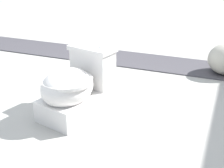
{
  "coord_description": "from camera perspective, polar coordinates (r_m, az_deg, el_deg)",
  "views": [
    {
      "loc": [
        2.01,
        0.94,
        1.2
      ],
      "look_at": [
        0.05,
        0.16,
        0.3
      ],
      "focal_mm": 50.0,
      "sensor_mm": 36.0,
      "label": 1
    }
  ],
  "objects": [
    {
      "name": "toilet",
      "position": [
        2.44,
        -6.6,
        -0.71
      ],
      "size": [
        0.7,
        0.51,
        0.52
      ],
      "rotation": [
        0.0,
        0.0,
        -0.24
      ],
      "color": "white",
      "rests_on": "ground"
    },
    {
      "name": "gravel_strip",
      "position": [
        3.61,
        13.54,
        3.14
      ],
      "size": [
        0.56,
        8.0,
        0.01
      ],
      "primitive_type": "cube",
      "color": "#423F44",
      "rests_on": "ground"
    },
    {
      "name": "ground_plane",
      "position": [
        2.52,
        -2.94,
        -5.36
      ],
      "size": [
        14.0,
        14.0,
        0.0
      ],
      "primitive_type": "plane",
      "color": "#A8A59E"
    }
  ]
}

